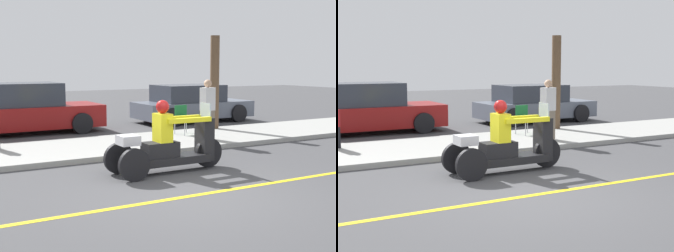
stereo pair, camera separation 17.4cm
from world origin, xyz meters
TOP-DOWN VIEW (x-y plane):
  - ground_plane at (0.00, 0.00)m, footprint 60.00×60.00m
  - lane_stripe at (0.40, 0.00)m, footprint 24.00×0.12m
  - sidewalk_strip at (0.00, 4.60)m, footprint 28.00×2.80m
  - motorcycle_trike at (0.40, 1.65)m, footprint 2.45×0.80m
  - spectator_with_child at (2.93, 4.03)m, footprint 0.42×0.31m
  - folding_chair_set_back at (2.88, 5.18)m, footprint 0.53×0.53m
  - parked_car_lot_right at (-0.94, 8.33)m, footprint 4.59×2.07m
  - parked_car_lot_far at (5.14, 8.36)m, footprint 4.29×2.04m
  - tree_trunk at (4.33, 5.73)m, footprint 0.28×0.28m

SIDE VIEW (x-z plane):
  - ground_plane at x=0.00m, z-range 0.00..0.00m
  - lane_stripe at x=0.40m, z-range 0.00..0.01m
  - sidewalk_strip at x=0.00m, z-range 0.00..0.12m
  - motorcycle_trike at x=0.40m, z-range -0.21..1.21m
  - folding_chair_set_back at x=2.88m, z-range 0.21..1.03m
  - parked_car_lot_far at x=5.14m, z-range -0.03..1.33m
  - parked_car_lot_right at x=-0.94m, z-range -0.04..1.50m
  - spectator_with_child at x=2.93m, z-range 0.09..1.68m
  - tree_trunk at x=4.33m, z-range 0.12..2.97m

